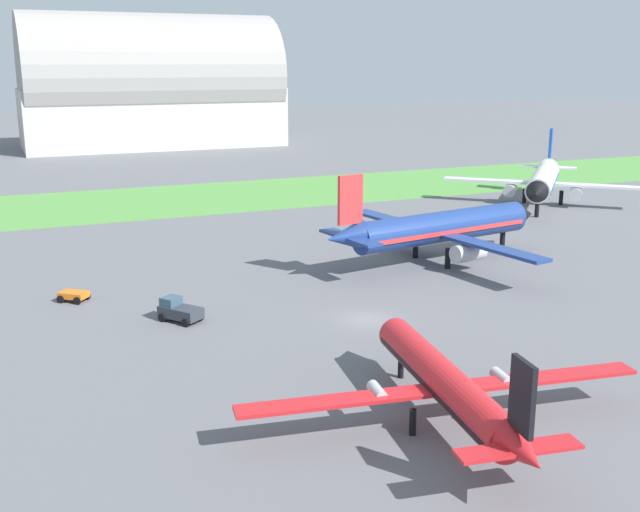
# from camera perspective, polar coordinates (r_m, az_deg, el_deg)

# --- Properties ---
(ground_plane) EXTENTS (600.00, 600.00, 0.00)m
(ground_plane) POSITION_cam_1_polar(r_m,az_deg,el_deg) (64.10, 3.47, -4.75)
(ground_plane) COLOR slate
(grass_taxiway_strip) EXTENTS (360.00, 28.00, 0.08)m
(grass_taxiway_strip) POSITION_cam_1_polar(r_m,az_deg,el_deg) (121.77, -10.01, 4.22)
(grass_taxiway_strip) COLOR #549342
(grass_taxiway_strip) RESTS_ON ground_plane
(airplane_parked_jet_far) EXTENTS (23.36, 23.88, 10.50)m
(airplane_parked_jet_far) POSITION_cam_1_polar(r_m,az_deg,el_deg) (119.20, 16.35, 5.47)
(airplane_parked_jet_far) COLOR white
(airplane_parked_jet_far) RESTS_ON ground_plane
(airplane_foreground_turboprop) EXTENTS (24.82, 21.33, 7.46)m
(airplane_foreground_turboprop) POSITION_cam_1_polar(r_m,az_deg,el_deg) (45.80, 9.33, -9.28)
(airplane_foreground_turboprop) COLOR red
(airplane_foreground_turboprop) RESTS_ON ground_plane
(airplane_midfield_jet) EXTENTS (28.62, 29.05, 10.30)m
(airplane_midfield_jet) POSITION_cam_1_polar(r_m,az_deg,el_deg) (82.28, 8.87, 2.07)
(airplane_midfield_jet) COLOR navy
(airplane_midfield_jet) RESTS_ON ground_plane
(pushback_tug_near_gate) EXTENTS (3.56, 3.98, 1.95)m
(pushback_tug_near_gate) POSITION_cam_1_polar(r_m,az_deg,el_deg) (64.43, -10.48, -4.02)
(pushback_tug_near_gate) COLOR #2D333D
(pushback_tug_near_gate) RESTS_ON ground_plane
(baggage_cart_midfield) EXTENTS (2.95, 2.86, 0.90)m
(baggage_cart_midfield) POSITION_cam_1_polar(r_m,az_deg,el_deg) (72.05, -17.92, -2.80)
(baggage_cart_midfield) COLOR orange
(baggage_cart_midfield) RESTS_ON ground_plane
(hangar_distant) EXTENTS (62.92, 30.63, 32.61)m
(hangar_distant) POSITION_cam_1_polar(r_m,az_deg,el_deg) (200.90, -12.50, 12.08)
(hangar_distant) COLOR #BCB7B2
(hangar_distant) RESTS_ON ground_plane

